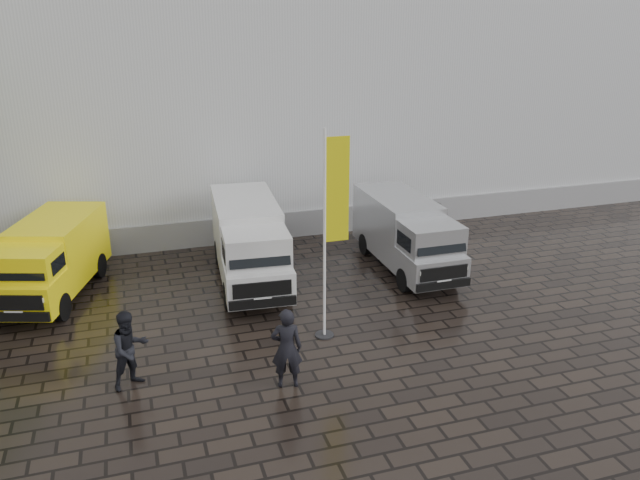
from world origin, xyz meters
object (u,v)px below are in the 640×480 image
object	(u,v)px
wheelie_bin	(430,214)
van_white	(249,244)
flagpole	(332,224)
person_tent	(130,349)
van_yellow	(51,261)
van_silver	(406,236)
person_front	(287,348)

from	to	relation	value
wheelie_bin	van_white	bearing A→B (deg)	-166.29
flagpole	person_tent	bearing A→B (deg)	-170.04
wheelie_bin	person_tent	world-z (taller)	person_tent
wheelie_bin	van_yellow	bearing A→B (deg)	-177.76
van_silver	flagpole	distance (m)	5.63
van_yellow	wheelie_bin	bearing A→B (deg)	28.53
van_silver	person_tent	xyz separation A→B (m)	(-8.91, -4.53, -0.23)
van_white	flagpole	xyz separation A→B (m)	(1.33, -4.16, 1.88)
van_yellow	flagpole	size ratio (longest dim) A/B	0.89
van_white	van_silver	distance (m)	5.17
van_yellow	person_tent	bearing A→B (deg)	-51.87
person_tent	van_white	bearing A→B (deg)	26.03
van_silver	wheelie_bin	distance (m)	4.73
van_yellow	van_white	distance (m)	5.89
van_silver	person_front	xyz separation A→B (m)	(-5.54, -5.62, -0.19)
van_white	van_silver	size ratio (longest dim) A/B	1.07
van_silver	person_tent	size ratio (longest dim) A/B	2.88
van_yellow	van_silver	xyz separation A→B (m)	(11.00, -1.16, 0.03)
van_white	wheelie_bin	bearing A→B (deg)	26.59
person_tent	flagpole	bearing A→B (deg)	-17.36
van_yellow	person_tent	world-z (taller)	van_yellow
flagpole	person_front	world-z (taller)	flagpole
van_yellow	wheelie_bin	xyz separation A→B (m)	(13.81, 2.59, -0.65)
van_yellow	person_front	xyz separation A→B (m)	(5.47, -6.78, -0.16)
flagpole	person_tent	xyz separation A→B (m)	(-5.09, -0.89, -2.20)
van_silver	person_front	bearing A→B (deg)	-134.35
van_yellow	person_front	size ratio (longest dim) A/B	2.53
wheelie_bin	person_front	world-z (taller)	person_front
person_front	person_tent	xyz separation A→B (m)	(-3.37, 1.09, -0.04)
wheelie_bin	person_tent	distance (m)	14.35
van_yellow	van_white	world-z (taller)	van_white
person_tent	van_yellow	bearing A→B (deg)	82.90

